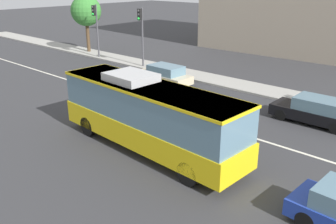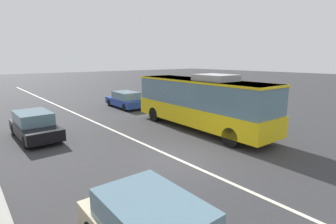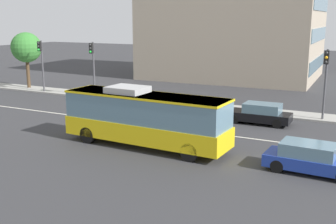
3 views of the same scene
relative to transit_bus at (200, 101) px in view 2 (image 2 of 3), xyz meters
The scene contains 5 objects.
ground_plane 5.57m from the transit_bus, 123.50° to the left, with size 160.00×160.00×0.00m, color #333335.
lane_centre_line 5.57m from the transit_bus, 123.50° to the left, with size 76.00×0.16×0.01m, color silver.
transit_bus is the anchor object (origin of this frame).
sedan_black 9.63m from the transit_bus, 61.91° to the left, with size 4.53×1.87×1.46m.
sedan_blue 9.34m from the transit_bus, ahead, with size 4.57×1.97×1.46m.
Camera 2 is at (-7.83, 7.02, 4.31)m, focal length 27.29 mm.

